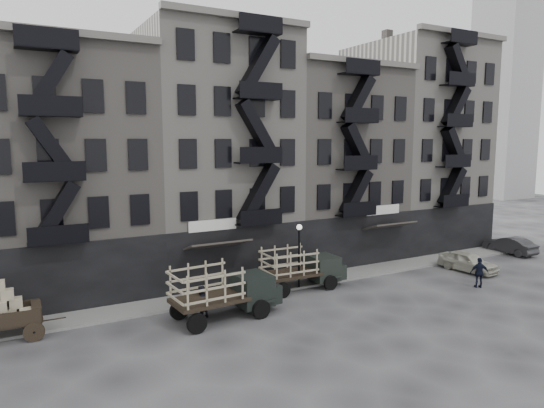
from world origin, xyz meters
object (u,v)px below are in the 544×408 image
wagon (1,307)px  stake_truck_east (302,265)px  car_east (468,262)px  pedestrian_mid (201,302)px  stake_truck_west (224,287)px  policeman (479,273)px  car_far (510,245)px

wagon → stake_truck_east: size_ratio=0.61×
car_east → pedestrian_mid: bearing=172.0°
stake_truck_west → pedestrian_mid: stake_truck_west is taller
stake_truck_west → policeman: bearing=-14.3°
wagon → stake_truck_west: stake_truck_west is taller
wagon → stake_truck_west: 10.82m
pedestrian_mid → policeman: bearing=145.4°
stake_truck_east → pedestrian_mid: bearing=-164.5°
pedestrian_mid → wagon: bearing=-34.6°
pedestrian_mid → car_far: bearing=159.9°
stake_truck_west → policeman: 17.13m
stake_truck_west → car_far: size_ratio=1.41×
stake_truck_west → wagon: bearing=162.8°
wagon → stake_truck_east: wagon is taller
wagon → car_east: size_ratio=0.80×
car_east → car_far: car_east is taller
stake_truck_east → pedestrian_mid: stake_truck_east is taller
stake_truck_west → policeman: stake_truck_west is taller
pedestrian_mid → stake_truck_west: bearing=130.2°
car_east → policeman: size_ratio=2.16×
pedestrian_mid → policeman: policeman is taller
car_east → wagon: bearing=168.9°
stake_truck_east → stake_truck_west: bearing=-157.8°
wagon → pedestrian_mid: bearing=-10.3°
stake_truck_east → policeman: size_ratio=2.83×
wagon → policeman: bearing=-10.3°
stake_truck_east → policeman: 11.68m
stake_truck_east → car_far: 20.89m
wagon → car_far: 37.93m
car_far → policeman: policeman is taller
stake_truck_west → pedestrian_mid: bearing=149.3°
stake_truck_west → car_east: (19.51, 0.07, -1.00)m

